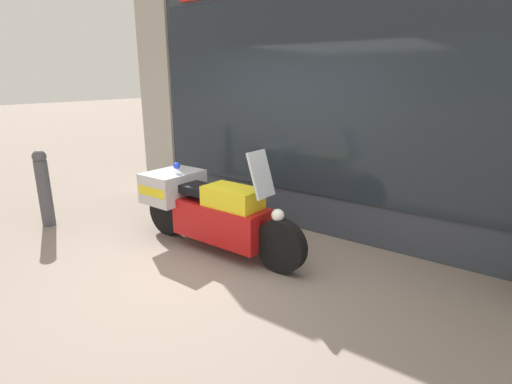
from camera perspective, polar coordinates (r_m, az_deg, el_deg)
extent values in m
plane|color=gray|center=(4.42, -6.95, -11.82)|extent=(60.00, 60.00, 0.00)
cube|color=#333842|center=(5.53, 7.09, 12.89)|extent=(6.27, 0.40, 3.52)
cube|color=#A39E93|center=(7.32, -12.59, 13.43)|extent=(0.73, 0.55, 3.52)
cube|color=#1E262D|center=(5.18, 9.14, 13.15)|extent=(5.32, 0.02, 2.52)
cube|color=slate|center=(5.68, 9.15, -2.38)|extent=(5.10, 0.30, 0.55)
cube|color=silver|center=(5.58, 10.25, 7.18)|extent=(5.10, 0.02, 1.37)
cube|color=beige|center=(5.39, 9.94, 14.13)|extent=(5.10, 0.30, 0.02)
cube|color=navy|center=(6.28, -3.68, 14.96)|extent=(0.18, 0.04, 0.06)
cube|color=#C68E19|center=(5.39, 9.96, 14.56)|extent=(0.18, 0.04, 0.06)
cube|color=#B7B2A8|center=(4.88, 27.45, 12.88)|extent=(0.18, 0.04, 0.06)
cube|color=#2866B7|center=(6.38, -3.79, 3.67)|extent=(0.19, 0.02, 0.27)
cube|color=red|center=(5.51, 9.02, 1.48)|extent=(0.19, 0.04, 0.27)
cube|color=#2D8E42|center=(5.01, 25.37, -1.41)|extent=(0.19, 0.02, 0.27)
cylinder|color=black|center=(4.36, 3.56, -7.70)|extent=(0.60, 0.15, 0.60)
cylinder|color=black|center=(5.51, -12.45, -2.87)|extent=(0.60, 0.15, 0.60)
cube|color=#B71414|center=(4.83, -5.04, -4.20)|extent=(1.24, 0.44, 0.45)
cube|color=yellow|center=(4.60, -3.37, -0.93)|extent=(0.68, 0.39, 0.26)
cube|color=black|center=(4.91, -7.59, 0.30)|extent=(0.73, 0.33, 0.10)
cube|color=#B7B7BC|center=(5.30, -11.75, 0.85)|extent=(0.55, 0.72, 0.38)
cube|color=yellow|center=(5.30, -11.75, 0.85)|extent=(0.50, 0.73, 0.11)
cube|color=#B2BCC6|center=(4.27, 0.71, 2.55)|extent=(0.18, 0.30, 0.50)
sphere|color=white|center=(4.26, 3.13, -3.34)|extent=(0.14, 0.14, 0.14)
sphere|color=blue|center=(5.17, -11.26, 3.69)|extent=(0.09, 0.09, 0.09)
cylinder|color=#47474C|center=(6.38, -27.94, -0.18)|extent=(0.18, 0.18, 0.95)
sphere|color=#47474C|center=(6.26, -28.58, 4.46)|extent=(0.19, 0.19, 0.19)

